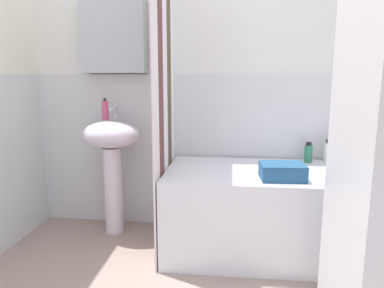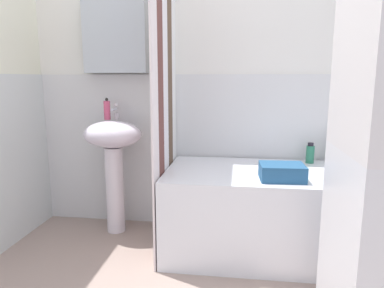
{
  "view_description": "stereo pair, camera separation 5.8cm",
  "coord_description": "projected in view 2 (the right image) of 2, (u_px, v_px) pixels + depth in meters",
  "views": [
    {
      "loc": [
        -0.01,
        -1.48,
        1.17
      ],
      "look_at": [
        -0.26,
        0.78,
        0.75
      ],
      "focal_mm": 33.28,
      "sensor_mm": 36.0,
      "label": 1
    },
    {
      "loc": [
        0.05,
        -1.48,
        1.17
      ],
      "look_at": [
        -0.26,
        0.78,
        0.75
      ],
      "focal_mm": 33.28,
      "sensor_mm": 36.0,
      "label": 2
    }
  ],
  "objects": [
    {
      "name": "soap_dispenser",
      "position": [
        107.0,
        110.0,
        2.7
      ],
      "size": [
        0.05,
        0.05,
        0.17
      ],
      "color": "#CF4C70",
      "rests_on": "sink"
    },
    {
      "name": "lotion_bottle",
      "position": [
        331.0,
        153.0,
        2.56
      ],
      "size": [
        0.06,
        0.06,
        0.17
      ],
      "color": "white",
      "rests_on": "bathtub"
    },
    {
      "name": "body_wash_bottle",
      "position": [
        310.0,
        154.0,
        2.56
      ],
      "size": [
        0.06,
        0.06,
        0.15
      ],
      "color": "#2A7759",
      "rests_on": "bathtub"
    },
    {
      "name": "shower_curtain",
      "position": [
        165.0,
        104.0,
        2.36
      ],
      "size": [
        0.01,
        0.74,
        2.0
      ],
      "color": "white",
      "rests_on": "ground_plane"
    },
    {
      "name": "bathtub",
      "position": [
        274.0,
        212.0,
        2.4
      ],
      "size": [
        1.45,
        0.74,
        0.57
      ],
      "primitive_type": "cube",
      "color": "white",
      "rests_on": "ground_plane"
    },
    {
      "name": "sink",
      "position": [
        113.0,
        151.0,
        2.67
      ],
      "size": [
        0.44,
        0.34,
        0.86
      ],
      "color": "white",
      "rests_on": "ground_plane"
    },
    {
      "name": "wall_back_tiled",
      "position": [
        227.0,
        82.0,
        2.69
      ],
      "size": [
        3.6,
        0.18,
        2.4
      ],
      "color": "white",
      "rests_on": "ground_plane"
    },
    {
      "name": "towel_folded",
      "position": [
        282.0,
        172.0,
        2.14
      ],
      "size": [
        0.27,
        0.22,
        0.1
      ],
      "primitive_type": "cube",
      "rotation": [
        0.0,
        0.0,
        0.06
      ],
      "color": "#26547F",
      "rests_on": "bathtub"
    },
    {
      "name": "faucet",
      "position": [
        116.0,
        112.0,
        2.69
      ],
      "size": [
        0.03,
        0.12,
        0.12
      ],
      "color": "silver",
      "rests_on": "sink"
    },
    {
      "name": "conditioner_bottle",
      "position": [
        363.0,
        152.0,
        2.52
      ],
      "size": [
        0.06,
        0.06,
        0.18
      ],
      "color": "gold",
      "rests_on": "bathtub"
    },
    {
      "name": "shampoo_bottle",
      "position": [
        349.0,
        149.0,
        2.54
      ],
      "size": [
        0.04,
        0.04,
        0.23
      ],
      "color": "#222631",
      "rests_on": "bathtub"
    }
  ]
}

